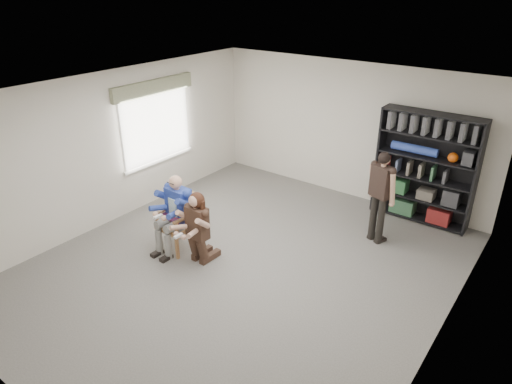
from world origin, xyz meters
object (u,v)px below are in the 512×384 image
Objects in this scene: bookshelf at (425,169)px; standing_man at (380,198)px; kneeling_woman at (196,229)px; armchair at (176,221)px; seated_man at (176,213)px.

bookshelf is 1.32m from standing_man.
bookshelf reaches higher than standing_man.
standing_man reaches higher than kneeling_woman.
seated_man reaches higher than armchair.
kneeling_woman is 3.14m from standing_man.
standing_man reaches higher than seated_man.
seated_man is at bearing 0.00° from armchair.
seated_man reaches higher than kneeling_woman.
bookshelf is (2.37, 3.64, 0.43)m from kneeling_woman.
armchair is at bearing -118.32° from standing_man.
kneeling_woman is 0.59× the size of bookshelf.
standing_man is at bearing 42.87° from armchair.
bookshelf reaches higher than kneeling_woman.
seated_man is 0.60m from kneeling_woman.
armchair is at bearing 0.00° from seated_man.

